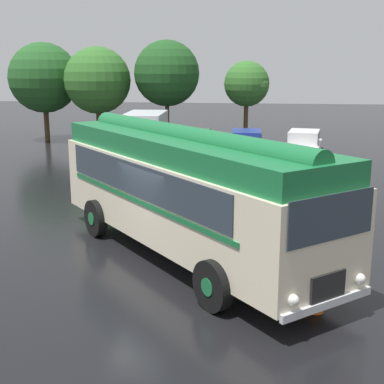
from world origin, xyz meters
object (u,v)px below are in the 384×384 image
object	(u,v)px
box_van	(143,135)
traffic_cone	(315,299)
vintage_bus	(185,187)
car_mid_left	(246,146)
car_near_left	(193,146)
car_mid_right	(303,146)

from	to	relation	value
box_van	traffic_cone	size ratio (longest dim) A/B	10.65
vintage_bus	box_van	xyz separation A→B (m)	(-4.25, 14.18, -0.53)
traffic_cone	box_van	bearing A→B (deg)	113.30
car_mid_left	traffic_cone	size ratio (longest dim) A/B	7.72
traffic_cone	car_near_left	bearing A→B (deg)	105.32
vintage_bus	car_near_left	world-z (taller)	vintage_bus
car_near_left	car_mid_right	xyz separation A→B (m)	(5.74, 0.49, 0.00)
car_mid_right	traffic_cone	distance (m)	17.78
car_mid_left	car_mid_right	bearing A→B (deg)	5.52
car_near_left	car_mid_right	bearing A→B (deg)	4.85
car_near_left	car_mid_right	distance (m)	5.76
car_mid_right	box_van	bearing A→B (deg)	-175.95
car_near_left	box_van	distance (m)	2.71
vintage_bus	traffic_cone	distance (m)	4.62
vintage_bus	traffic_cone	bearing A→B (deg)	-43.38
car_mid_right	box_van	xyz separation A→B (m)	(-8.40, -0.59, 0.52)
vintage_bus	car_near_left	size ratio (longest dim) A/B	2.15
vintage_bus	car_mid_left	bearing A→B (deg)	85.35
car_near_left	traffic_cone	size ratio (longest dim) A/B	7.81
vintage_bus	box_van	world-z (taller)	vintage_bus
car_mid_right	box_van	world-z (taller)	box_van
car_near_left	vintage_bus	bearing A→B (deg)	-83.67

